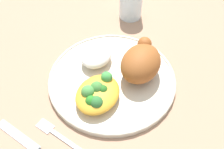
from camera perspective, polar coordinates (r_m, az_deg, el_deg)
name	(u,v)px	position (r m, az deg, el deg)	size (l,w,h in m)	color
ground_plane	(112,81)	(0.65, 0.00, -1.36)	(2.00, 2.00, 0.00)	#A37A5E
plate	(112,79)	(0.64, 0.00, -0.95)	(0.30, 0.30, 0.01)	beige
roasted_chicken	(141,62)	(0.62, 6.05, 2.52)	(0.12, 0.09, 0.07)	brown
rice_pile	(96,56)	(0.66, -3.29, 3.97)	(0.08, 0.07, 0.03)	white
mac_cheese_with_broccoli	(97,93)	(0.59, -3.15, -3.91)	(0.11, 0.09, 0.04)	gold
fork	(61,137)	(0.57, -10.51, -12.67)	(0.03, 0.14, 0.01)	silver
water_glass	(131,3)	(0.80, 3.94, 14.64)	(0.06, 0.06, 0.09)	silver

